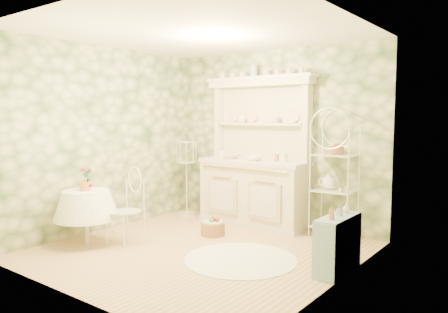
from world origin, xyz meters
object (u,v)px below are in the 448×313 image
Objects in this scene: cafe_chair at (125,208)px; floor_basket at (213,227)px; birdcage_stand at (187,174)px; side_shelf at (338,244)px; kitchen_dresser at (254,151)px; round_table at (87,215)px; bakers_rack at (335,169)px.

floor_basket is (0.60, 1.06, -0.38)m from cafe_chair.
cafe_chair is 0.70× the size of birdcage_stand.
cafe_chair is at bearing -161.57° from side_shelf.
cafe_chair is (-2.59, -0.73, 0.19)m from side_shelf.
kitchen_dresser is 2.38m from side_shelf.
kitchen_dresser is 2.17m from cafe_chair.
birdcage_stand is at bearing 92.30° from round_table.
floor_basket is (-1.99, 0.33, -0.20)m from side_shelf.
floor_basket is (1.14, -0.72, -0.60)m from birdcage_stand.
bakers_rack is 1.56m from side_shelf.
cafe_chair is at bearing -119.58° from floor_basket.
side_shelf is 2.70m from cafe_chair.
cafe_chair reaches higher than round_table.
cafe_chair is (0.46, 0.27, 0.11)m from round_table.
kitchen_dresser is at bearing 83.09° from floor_basket.
round_table is (-3.05, -1.00, 0.08)m from side_shelf.
cafe_chair is at bearing -110.11° from kitchen_dresser.
bakers_rack is 5.48× the size of floor_basket.
bakers_rack is 1.92× the size of cafe_chair.
side_shelf is 0.51× the size of birdcage_stand.
round_table is at bearing -87.70° from birdcage_stand.
cafe_chair reaches higher than floor_basket.
bakers_rack is 2.88m from cafe_chair.
birdcage_stand is at bearing -172.80° from kitchen_dresser.
cafe_chair reaches higher than side_shelf.
bakers_rack reaches higher than side_shelf.
bakers_rack is at bearing 43.14° from round_table.
kitchen_dresser is 6.60× the size of floor_basket.
floor_basket is at bearing -148.25° from bakers_rack.
round_table is 0.78× the size of cafe_chair.
bakers_rack is at bearing 3.71° from kitchen_dresser.
birdcage_stand is 4.10× the size of floor_basket.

